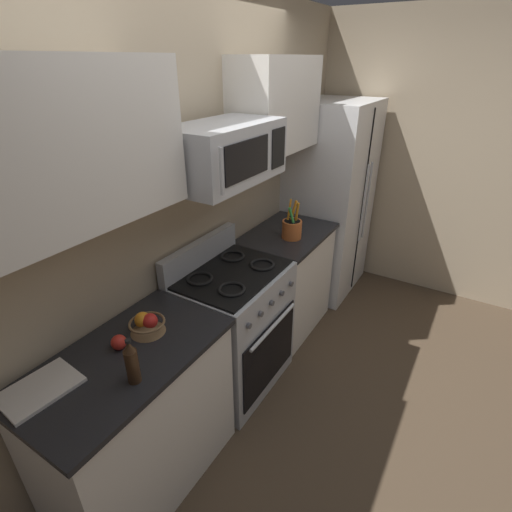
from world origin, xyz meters
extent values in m
plane|color=#473828|center=(0.00, 0.00, 0.00)|extent=(16.00, 16.00, 0.00)
cube|color=tan|center=(0.00, 0.95, 1.30)|extent=(8.00, 0.10, 2.60)
cube|color=silver|center=(-0.91, 0.59, 0.44)|extent=(0.99, 0.54, 0.88)
cube|color=black|center=(-0.91, 0.59, 0.90)|extent=(1.03, 0.58, 0.03)
cube|color=#B2B5BA|center=(0.00, 0.59, 0.46)|extent=(0.76, 0.58, 0.91)
cube|color=black|center=(0.00, 0.30, 0.36)|extent=(0.67, 0.01, 0.51)
cylinder|color=#B2B5BA|center=(0.00, 0.27, 0.62)|extent=(0.57, 0.02, 0.02)
cube|color=black|center=(0.00, 0.59, 0.92)|extent=(0.73, 0.52, 0.02)
cube|color=#B2B5BA|center=(0.00, 0.85, 1.00)|extent=(0.76, 0.06, 0.18)
torus|color=black|center=(-0.18, 0.47, 0.93)|extent=(0.17, 0.17, 0.02)
torus|color=black|center=(0.18, 0.47, 0.93)|extent=(0.17, 0.17, 0.02)
torus|color=black|center=(-0.18, 0.71, 0.93)|extent=(0.17, 0.17, 0.02)
torus|color=black|center=(0.18, 0.71, 0.93)|extent=(0.17, 0.17, 0.02)
cylinder|color=#4C4C51|center=(-0.27, 0.29, 0.79)|extent=(0.04, 0.02, 0.04)
cylinder|color=#4C4C51|center=(-0.14, 0.29, 0.79)|extent=(0.04, 0.02, 0.04)
cylinder|color=#4C4C51|center=(0.00, 0.29, 0.79)|extent=(0.04, 0.02, 0.04)
cylinder|color=#4C4C51|center=(0.14, 0.29, 0.79)|extent=(0.04, 0.02, 0.04)
cylinder|color=#4C4C51|center=(0.27, 0.29, 0.79)|extent=(0.04, 0.02, 0.04)
cube|color=silver|center=(0.80, 0.59, 0.44)|extent=(0.78, 0.54, 0.88)
cube|color=black|center=(0.80, 0.59, 0.90)|extent=(0.82, 0.58, 0.03)
cube|color=silver|center=(1.66, 0.58, 0.93)|extent=(0.85, 0.65, 1.86)
cube|color=black|center=(1.66, 0.25, 0.93)|extent=(0.01, 0.01, 1.76)
cylinder|color=#B2B5BA|center=(1.61, 0.22, 0.97)|extent=(0.02, 0.02, 0.74)
cylinder|color=#B2B5BA|center=(1.71, 0.22, 0.97)|extent=(0.02, 0.02, 0.74)
cube|color=tan|center=(2.18, 0.00, 1.30)|extent=(0.10, 8.00, 2.60)
cube|color=#B2B5BA|center=(0.00, 0.62, 1.70)|extent=(0.76, 0.40, 0.33)
cube|color=black|center=(-0.07, 0.42, 1.70)|extent=(0.42, 0.01, 0.20)
cube|color=black|center=(0.27, 0.42, 1.70)|extent=(0.15, 0.01, 0.23)
cylinder|color=#B2B5BA|center=(-0.34, 0.39, 1.70)|extent=(0.02, 0.02, 0.23)
cube|color=silver|center=(-0.91, 0.73, 1.88)|extent=(1.02, 0.34, 0.64)
cube|color=silver|center=(0.81, 0.73, 1.88)|extent=(0.81, 0.34, 0.64)
cylinder|color=#D1662D|center=(0.73, 0.52, 0.98)|extent=(0.15, 0.15, 0.14)
cylinder|color=black|center=(0.73, 0.52, 0.99)|extent=(0.13, 0.13, 0.12)
cylinder|color=orange|center=(0.74, 0.56, 1.08)|extent=(0.06, 0.03, 0.28)
cylinder|color=orange|center=(0.76, 0.54, 1.07)|extent=(0.05, 0.07, 0.27)
cylinder|color=orange|center=(0.75, 0.50, 1.07)|extent=(0.05, 0.06, 0.27)
cylinder|color=green|center=(0.70, 0.50, 1.06)|extent=(0.06, 0.07, 0.24)
cone|color=brown|center=(-0.72, 0.63, 0.94)|extent=(0.18, 0.18, 0.06)
torus|color=brown|center=(-0.72, 0.63, 0.97)|extent=(0.19, 0.19, 0.01)
sphere|color=red|center=(-0.70, 0.63, 0.97)|extent=(0.08, 0.08, 0.08)
sphere|color=orange|center=(-0.71, 0.67, 0.97)|extent=(0.08, 0.08, 0.08)
sphere|color=red|center=(-0.88, 0.65, 0.95)|extent=(0.08, 0.08, 0.08)
cube|color=silver|center=(-1.25, 0.73, 0.92)|extent=(0.32, 0.25, 0.02)
cylinder|color=#382314|center=(-0.99, 0.43, 0.99)|extent=(0.06, 0.06, 0.17)
cone|color=#382314|center=(-0.99, 0.43, 1.10)|extent=(0.05, 0.05, 0.05)
cylinder|color=black|center=(-0.99, 0.43, 1.13)|extent=(0.02, 0.02, 0.01)
camera|label=1|loc=(-1.79, -0.68, 2.18)|focal=26.99mm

